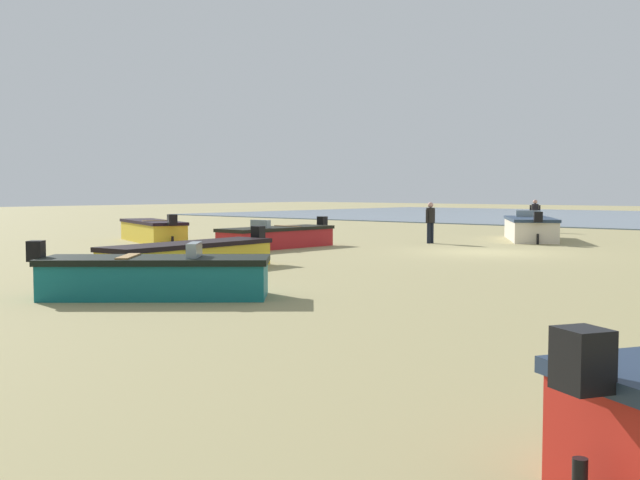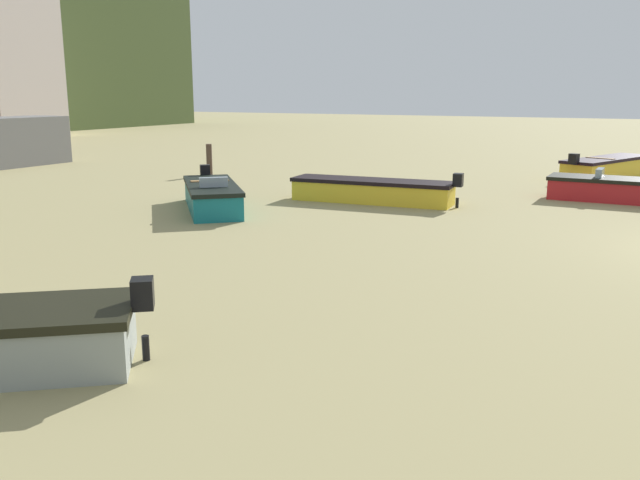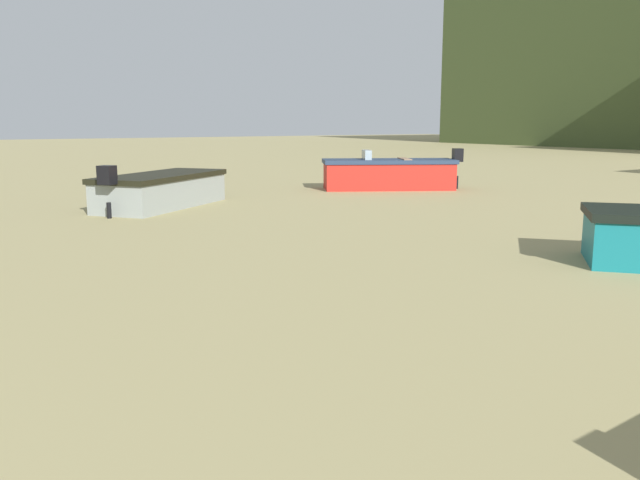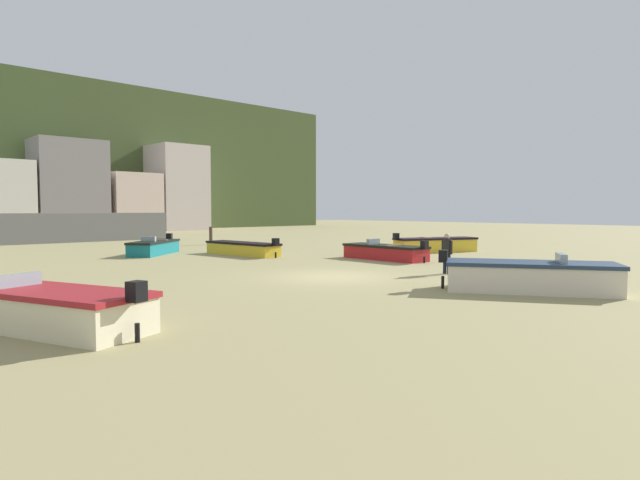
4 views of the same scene
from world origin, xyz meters
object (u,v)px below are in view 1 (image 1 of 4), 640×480
(boat_cream_2, at_px, (530,229))
(beach_walker_foreground, at_px, (535,213))
(boat_teal_3, at_px, (155,277))
(boat_yellow_5, at_px, (190,256))
(boat_red_6, at_px, (277,237))
(beach_walker_distant, at_px, (430,219))
(boat_yellow_7, at_px, (153,231))

(boat_cream_2, bearing_deg, beach_walker_foreground, 81.78)
(boat_teal_3, height_order, boat_yellow_5, boat_teal_3)
(boat_cream_2, distance_m, boat_red_6, 11.25)
(boat_teal_3, xyz_separation_m, boat_red_6, (7.32, -10.99, -0.02))
(boat_yellow_5, bearing_deg, beach_walker_distant, -90.65)
(boat_yellow_7, bearing_deg, boat_cream_2, -22.84)
(boat_teal_3, distance_m, beach_walker_foreground, 27.51)
(boat_teal_3, height_order, boat_yellow_7, boat_yellow_7)
(boat_yellow_5, xyz_separation_m, boat_yellow_7, (9.76, -6.18, 0.07))
(boat_teal_3, bearing_deg, boat_yellow_5, -178.55)
(boat_yellow_5, xyz_separation_m, beach_walker_distant, (0.91, -12.88, 0.58))
(beach_walker_distant, bearing_deg, boat_yellow_5, -169.89)
(boat_teal_3, relative_size, beach_walker_distant, 2.62)
(boat_teal_3, xyz_separation_m, beach_walker_distant, (4.41, -16.65, 0.54))
(boat_cream_2, distance_m, boat_yellow_5, 17.35)
(beach_walker_foreground, bearing_deg, boat_yellow_7, 44.23)
(boat_cream_2, distance_m, boat_teal_3, 21.21)
(boat_red_6, xyz_separation_m, beach_walker_distant, (-2.91, -5.65, 0.56))
(boat_yellow_5, distance_m, boat_red_6, 8.18)
(boat_cream_2, bearing_deg, boat_red_6, -148.26)
(boat_red_6, bearing_deg, boat_teal_3, 124.48)
(boat_red_6, distance_m, beach_walker_foreground, 16.24)
(boat_cream_2, bearing_deg, beach_walker_distant, -147.01)
(boat_yellow_5, xyz_separation_m, beach_walker_foreground, (1.46, -23.29, 0.58))
(boat_cream_2, xyz_separation_m, boat_red_6, (4.99, 10.09, -0.09))
(boat_red_6, bearing_deg, boat_yellow_5, 118.71)
(boat_red_6, bearing_deg, boat_cream_2, -115.48)
(boat_teal_3, bearing_deg, boat_cream_2, 144.90)
(boat_cream_2, height_order, boat_red_6, boat_cream_2)
(boat_yellow_5, relative_size, boat_yellow_7, 1.03)
(boat_yellow_7, xyz_separation_m, beach_walker_distant, (-8.85, -6.70, 0.51))
(boat_yellow_5, bearing_deg, boat_yellow_7, -37.02)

